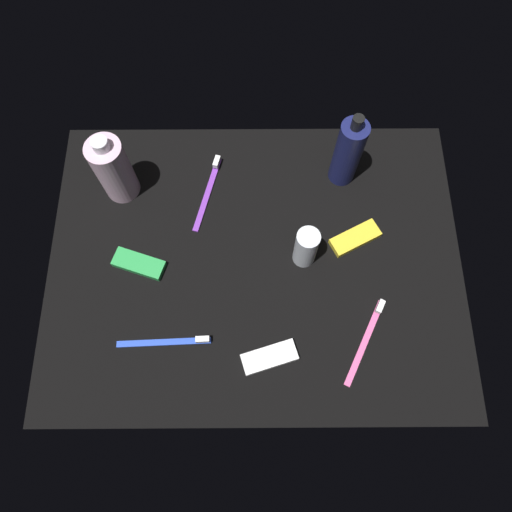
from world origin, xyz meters
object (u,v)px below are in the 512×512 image
object	(u,v)px
deodorant_stick	(307,247)
bodywash_bottle	(114,169)
toothbrush_pink	(368,337)
lotion_bottle	(349,152)
snack_bar_green	(140,264)
toothbrush_purple	(210,189)
toothbrush_blue	(170,342)
snack_bar_yellow	(356,238)
snack_bar_white	(270,357)

from	to	relation	value
deodorant_stick	bodywash_bottle	bearing A→B (deg)	157.21
toothbrush_pink	lotion_bottle	bearing A→B (deg)	94.08
snack_bar_green	toothbrush_purple	bearing A→B (deg)	70.22
lotion_bottle	bodywash_bottle	size ratio (longest dim) A/B	1.12
lotion_bottle	toothbrush_pink	world-z (taller)	lotion_bottle
toothbrush_blue	toothbrush_pink	xyz separation A→B (cm)	(37.75, 0.75, 0.00)
deodorant_stick	snack_bar_green	bearing A→B (deg)	-177.42
toothbrush_purple	toothbrush_blue	xyz separation A→B (cm)	(-6.50, -32.86, 0.00)
lotion_bottle	snack_bar_green	xyz separation A→B (cm)	(-42.29, -20.71, -8.07)
lotion_bottle	toothbrush_blue	world-z (taller)	lotion_bottle
toothbrush_pink	snack_bar_green	distance (cm)	47.28
toothbrush_blue	deodorant_stick	bearing A→B (deg)	33.32
toothbrush_blue	snack_bar_yellow	size ratio (longest dim) A/B	1.73
bodywash_bottle	toothbrush_blue	distance (cm)	36.19
lotion_bottle	toothbrush_pink	xyz separation A→B (cm)	(2.55, -35.73, -8.21)
toothbrush_purple	snack_bar_yellow	world-z (taller)	toothbrush_purple
lotion_bottle	toothbrush_purple	bearing A→B (deg)	-172.82
lotion_bottle	snack_bar_yellow	bearing A→B (deg)	-83.18
toothbrush_blue	toothbrush_pink	world-z (taller)	same
toothbrush_purple	snack_bar_white	bearing A→B (deg)	-70.83
bodywash_bottle	toothbrush_pink	world-z (taller)	bodywash_bottle
toothbrush_blue	snack_bar_green	size ratio (longest dim) A/B	1.73
bodywash_bottle	snack_bar_green	xyz separation A→B (cm)	(4.87, -17.57, -7.29)
toothbrush_purple	snack_bar_white	distance (cm)	38.02
deodorant_stick	snack_bar_yellow	xyz separation A→B (cm)	(10.76, 3.88, -4.64)
toothbrush_blue	snack_bar_white	bearing A→B (deg)	-9.13
toothbrush_blue	snack_bar_white	world-z (taller)	toothbrush_blue
deodorant_stick	toothbrush_purple	distance (cm)	25.63
bodywash_bottle	toothbrush_purple	bearing A→B (deg)	-1.48
lotion_bottle	toothbrush_blue	xyz separation A→B (cm)	(-35.20, -36.48, -8.21)
bodywash_bottle	snack_bar_green	distance (cm)	19.63
toothbrush_purple	snack_bar_yellow	xyz separation A→B (cm)	(30.53, -11.70, 0.14)
toothbrush_purple	toothbrush_pink	xyz separation A→B (cm)	(31.24, -32.11, 0.00)
snack_bar_white	snack_bar_yellow	bearing A→B (deg)	36.23
bodywash_bottle	toothbrush_purple	distance (cm)	19.90
snack_bar_white	lotion_bottle	bearing A→B (deg)	50.63
deodorant_stick	snack_bar_yellow	distance (cm)	12.34
toothbrush_pink	deodorant_stick	bearing A→B (deg)	124.78
lotion_bottle	toothbrush_blue	bearing A→B (deg)	-133.98
snack_bar_yellow	snack_bar_green	size ratio (longest dim) A/B	1.00
bodywash_bottle	snack_bar_white	distance (cm)	48.32
toothbrush_blue	snack_bar_yellow	distance (cm)	42.65
snack_bar_yellow	snack_bar_green	distance (cm)	44.45
snack_bar_yellow	toothbrush_blue	bearing A→B (deg)	-177.48
toothbrush_pink	snack_bar_yellow	xyz separation A→B (cm)	(-0.71, 20.41, 0.14)
toothbrush_purple	snack_bar_yellow	size ratio (longest dim) A/B	1.70
snack_bar_yellow	lotion_bottle	bearing A→B (deg)	69.60
bodywash_bottle	toothbrush_pink	bearing A→B (deg)	-33.25
toothbrush_purple	snack_bar_white	world-z (taller)	toothbrush_purple
deodorant_stick	snack_bar_green	distance (cm)	33.72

